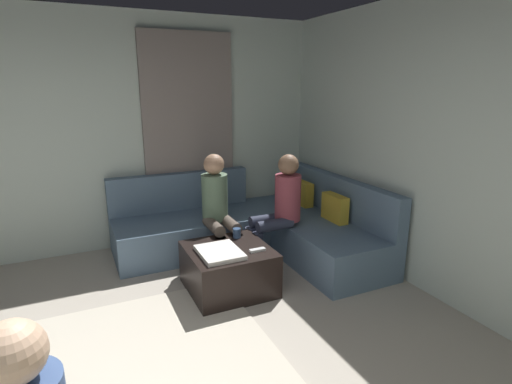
# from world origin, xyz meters

# --- Properties ---
(wall_back) EXTENTS (6.00, 0.12, 2.70)m
(wall_back) POSITION_xyz_m (0.00, 2.94, 1.35)
(wall_back) COLOR silver
(wall_back) RESTS_ON ground_plane
(wall_left) EXTENTS (0.12, 6.00, 2.70)m
(wall_left) POSITION_xyz_m (-2.94, 0.00, 1.35)
(wall_left) COLOR silver
(wall_left) RESTS_ON ground_plane
(curtain_panel) EXTENTS (0.06, 1.10, 2.50)m
(curtain_panel) POSITION_xyz_m (-2.84, 1.30, 1.25)
(curtain_panel) COLOR gray
(curtain_panel) RESTS_ON ground_plane
(sectional_couch) EXTENTS (2.10, 2.55, 0.87)m
(sectional_couch) POSITION_xyz_m (-2.08, 1.88, 0.28)
(sectional_couch) COLOR slate
(sectional_couch) RESTS_ON ground_plane
(ottoman) EXTENTS (0.76, 0.76, 0.42)m
(ottoman) POSITION_xyz_m (-1.35, 1.21, 0.21)
(ottoman) COLOR black
(ottoman) RESTS_ON ground_plane
(folded_blanket) EXTENTS (0.44, 0.36, 0.04)m
(folded_blanket) POSITION_xyz_m (-1.25, 1.09, 0.44)
(folded_blanket) COLOR white
(folded_blanket) RESTS_ON ottoman
(coffee_mug) EXTENTS (0.08, 0.08, 0.10)m
(coffee_mug) POSITION_xyz_m (-1.57, 1.39, 0.47)
(coffee_mug) COLOR #334C72
(coffee_mug) RESTS_ON ottoman
(game_remote) EXTENTS (0.05, 0.15, 0.02)m
(game_remote) POSITION_xyz_m (-1.17, 1.43, 0.43)
(game_remote) COLOR white
(game_remote) RESTS_ON ottoman
(person_on_couch_back) EXTENTS (0.30, 0.60, 1.20)m
(person_on_couch_back) POSITION_xyz_m (-1.68, 1.93, 0.66)
(person_on_couch_back) COLOR #2D3347
(person_on_couch_back) RESTS_ON ground_plane
(person_on_couch_side) EXTENTS (0.60, 0.30, 1.20)m
(person_on_couch_side) POSITION_xyz_m (-1.93, 1.33, 0.66)
(person_on_couch_side) COLOR brown
(person_on_couch_side) RESTS_ON ground_plane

